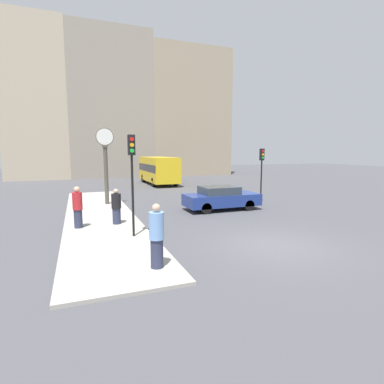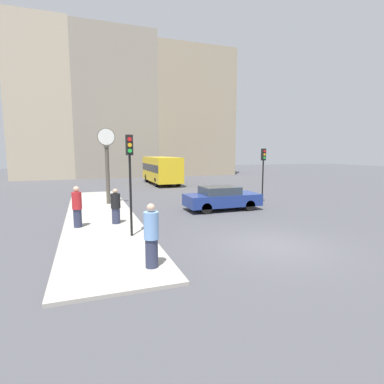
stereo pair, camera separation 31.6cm
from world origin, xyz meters
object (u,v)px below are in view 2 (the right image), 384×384
Objects in this scene: traffic_light_far at (263,164)px; traffic_light_near at (130,164)px; sedan_car at (222,198)px; pedestrian_blue_stripe at (151,236)px; pedestrian_red_top at (77,207)px; street_clock at (107,162)px; bus_distant at (161,169)px; pedestrian_black_jacket at (116,207)px.

traffic_light_near is at bearing -150.45° from traffic_light_far.
sedan_car is 9.44m from pedestrian_blue_stripe.
traffic_light_near reaches higher than pedestrian_blue_stripe.
pedestrian_blue_stripe is at bearing -89.05° from traffic_light_near.
traffic_light_far is 1.95× the size of pedestrian_blue_stripe.
pedestrian_blue_stripe is at bearing -69.78° from pedestrian_red_top.
street_clock is (-9.58, 2.60, 0.13)m from traffic_light_far.
pedestrian_red_top is at bearing -166.08° from sedan_car.
sedan_car is at bearing 13.92° from pedestrian_red_top.
bus_distant is 1.99× the size of traffic_light_near.
sedan_car is at bearing 35.15° from traffic_light_near.
pedestrian_blue_stripe is at bearing -127.42° from sedan_car.
sedan_car is at bearing -90.56° from bus_distant.
pedestrian_red_top is (-1.63, -0.14, 0.11)m from pedestrian_black_jacket.
pedestrian_blue_stripe reaches higher than sedan_car.
traffic_light_far is (9.30, 5.27, -0.32)m from traffic_light_near.
traffic_light_near is at bearing 90.95° from pedestrian_blue_stripe.
pedestrian_red_top is (-2.05, 5.56, -0.02)m from pedestrian_blue_stripe.
sedan_car is 2.42× the size of pedestrian_red_top.
street_clock is (-6.21, -11.15, 1.09)m from bus_distant.
pedestrian_black_jacket is (-9.66, -2.98, -1.67)m from traffic_light_far.
pedestrian_black_jacket is (-6.30, -16.73, -0.72)m from bus_distant.
street_clock is at bearing 147.98° from sedan_car.
traffic_light_near is 2.12× the size of pedestrian_blue_stripe.
bus_distant is 2.17× the size of traffic_light_far.
sedan_car is at bearing -161.19° from traffic_light_far.
pedestrian_red_top is (-1.72, -5.72, -1.70)m from street_clock.
street_clock is at bearing 92.01° from traffic_light_near.
street_clock is at bearing 164.82° from traffic_light_far.
bus_distant is 4.33× the size of pedestrian_red_top.
bus_distant is 1.65× the size of street_clock.
traffic_light_near is at bearing -144.85° from sedan_car.
pedestrian_blue_stripe is 5.73m from pedestrian_black_jacket.
traffic_light_near is 3.06m from pedestrian_black_jacket.
traffic_light_near is 10.69m from traffic_light_far.
traffic_light_far is at bearing -15.18° from street_clock.
street_clock is 2.57× the size of pedestrian_blue_stripe.
traffic_light_far is 0.76× the size of street_clock.
traffic_light_near reaches higher than bus_distant.
pedestrian_blue_stripe is at bearing -88.31° from street_clock.
traffic_light_near is 7.88m from street_clock.
traffic_light_far is 9.92m from street_clock.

